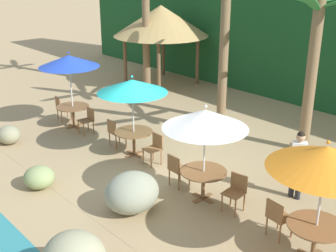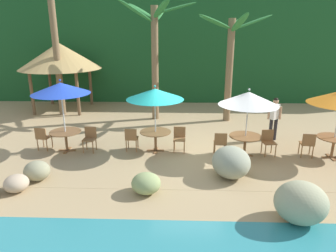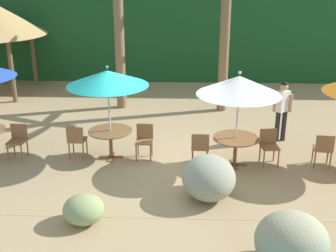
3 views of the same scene
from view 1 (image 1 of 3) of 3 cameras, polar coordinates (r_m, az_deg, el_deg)
ground_plane at (r=11.97m, az=-1.70°, el=-5.71°), size 120.00×120.00×0.00m
terrace_deck at (r=11.97m, az=-1.70°, el=-5.69°), size 18.00×5.20×0.01m
foliage_backdrop at (r=18.06m, az=20.93°, el=12.03°), size 28.00×2.40×6.00m
rock_seawall at (r=10.69m, az=-17.12°, el=-7.71°), size 17.29×3.67×0.97m
umbrella_blue at (r=14.67m, az=-12.78°, el=8.25°), size 1.98×1.98×2.59m
dining_table_blue at (r=15.11m, az=-12.29°, el=2.08°), size 1.10×1.10×0.74m
chair_blue_seaward at (r=14.46m, az=-10.40°, el=0.94°), size 0.44×0.45×0.87m
chair_blue_inland at (r=15.87m, az=-13.73°, el=2.48°), size 0.48×0.48×0.87m
umbrella_teal at (r=12.17m, az=-4.68°, el=5.21°), size 1.98×1.98×2.39m
dining_table_teal at (r=12.65m, az=-4.49°, el=-1.21°), size 1.10×1.10×0.74m
chair_teal_seaward at (r=12.11m, az=-1.75°, el=-2.71°), size 0.43×0.44×0.87m
chair_teal_inland at (r=13.29m, az=-6.94°, el=-0.66°), size 0.44×0.44×0.87m
umbrella_white at (r=9.78m, az=4.88°, el=0.92°), size 1.96×1.96×2.36m
dining_table_white at (r=10.35m, az=4.64°, el=-6.47°), size 1.10×1.10×0.74m
chair_white_seaward at (r=10.04m, az=8.84°, el=-8.23°), size 0.46×0.47×0.87m
chair_white_inland at (r=10.89m, az=1.15°, el=-5.53°), size 0.44×0.44×0.87m
umbrella_orange at (r=8.14m, az=19.91°, el=-3.94°), size 2.09×2.09×2.44m
dining_table_orange at (r=8.84m, az=18.71°, el=-12.78°), size 1.10×1.10×0.74m
chair_orange_inland at (r=9.26m, az=14.06°, el=-11.34°), size 0.47×0.48×0.87m
palm_tree_second at (r=14.94m, az=7.53°, el=14.06°), size 3.45×3.55×5.44m
palm_tree_third at (r=12.89m, az=18.68°, el=10.60°), size 3.40×3.42×4.86m
palapa_hut at (r=19.75m, az=-0.93°, el=13.54°), size 4.23×4.23×3.52m
waiter_in_white at (r=10.64m, az=16.59°, el=-4.29°), size 0.52×0.37×1.70m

